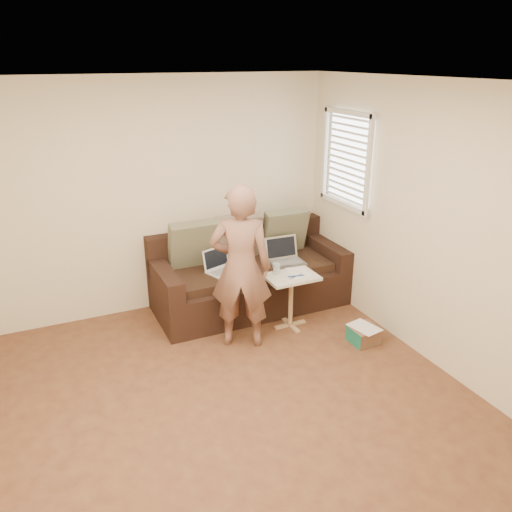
# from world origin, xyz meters

# --- Properties ---
(floor) EXTENTS (4.50, 4.50, 0.00)m
(floor) POSITION_xyz_m (0.00, 0.00, 0.00)
(floor) COLOR #532C1F
(floor) RESTS_ON ground
(ceiling) EXTENTS (4.50, 4.50, 0.00)m
(ceiling) POSITION_xyz_m (0.00, 0.00, 2.60)
(ceiling) COLOR white
(ceiling) RESTS_ON wall_back
(wall_back) EXTENTS (4.00, 0.00, 4.00)m
(wall_back) POSITION_xyz_m (0.00, 2.25, 1.30)
(wall_back) COLOR beige
(wall_back) RESTS_ON ground
(wall_front) EXTENTS (4.00, 0.00, 4.00)m
(wall_front) POSITION_xyz_m (0.00, -2.25, 1.30)
(wall_front) COLOR beige
(wall_front) RESTS_ON ground
(wall_right) EXTENTS (0.00, 4.50, 4.50)m
(wall_right) POSITION_xyz_m (2.00, 0.00, 1.30)
(wall_right) COLOR beige
(wall_right) RESTS_ON ground
(window_blinds) EXTENTS (0.12, 0.88, 1.08)m
(window_blinds) POSITION_xyz_m (1.95, 1.50, 1.70)
(window_blinds) COLOR white
(window_blinds) RESTS_ON wall_right
(sofa) EXTENTS (2.20, 0.95, 0.85)m
(sofa) POSITION_xyz_m (0.90, 1.77, 0.42)
(sofa) COLOR black
(sofa) RESTS_ON ground
(pillow_left) EXTENTS (0.55, 0.29, 0.57)m
(pillow_left) POSITION_xyz_m (0.30, 2.00, 0.79)
(pillow_left) COLOR #676A4E
(pillow_left) RESTS_ON sofa
(pillow_mid) EXTENTS (0.55, 0.27, 0.57)m
(pillow_mid) POSITION_xyz_m (0.85, 2.02, 0.79)
(pillow_mid) COLOR #715F51
(pillow_mid) RESTS_ON sofa
(pillow_right) EXTENTS (0.55, 0.28, 0.57)m
(pillow_right) POSITION_xyz_m (1.45, 1.99, 0.79)
(pillow_right) COLOR #676A4E
(pillow_right) RESTS_ON sofa
(laptop_silver) EXTENTS (0.41, 0.31, 0.27)m
(laptop_silver) POSITION_xyz_m (1.31, 1.63, 0.52)
(laptop_silver) COLOR #B7BABC
(laptop_silver) RESTS_ON sofa
(laptop_white) EXTENTS (0.42, 0.36, 0.26)m
(laptop_white) POSITION_xyz_m (0.55, 1.71, 0.52)
(laptop_white) COLOR white
(laptop_white) RESTS_ON sofa
(person) EXTENTS (0.73, 0.64, 1.67)m
(person) POSITION_xyz_m (0.48, 1.05, 0.84)
(person) COLOR brown
(person) RESTS_ON ground
(side_table) EXTENTS (0.54, 0.38, 0.60)m
(side_table) POSITION_xyz_m (1.10, 1.15, 0.30)
(side_table) COLOR silver
(side_table) RESTS_ON ground
(drinking_glass) EXTENTS (0.07, 0.07, 0.12)m
(drinking_glass) POSITION_xyz_m (0.97, 1.26, 0.66)
(drinking_glass) COLOR silver
(drinking_glass) RESTS_ON side_table
(scissors) EXTENTS (0.19, 0.12, 0.02)m
(scissors) POSITION_xyz_m (1.13, 1.10, 0.61)
(scissors) COLOR silver
(scissors) RESTS_ON side_table
(paper_on_table) EXTENTS (0.25, 0.33, 0.00)m
(paper_on_table) POSITION_xyz_m (1.21, 1.19, 0.60)
(paper_on_table) COLOR white
(paper_on_table) RESTS_ON side_table
(striped_box) EXTENTS (0.28, 0.28, 0.18)m
(striped_box) POSITION_xyz_m (1.62, 0.52, 0.09)
(striped_box) COLOR red
(striped_box) RESTS_ON ground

